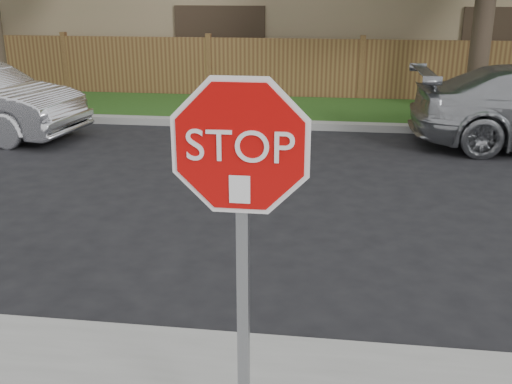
# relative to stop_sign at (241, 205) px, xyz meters

# --- Properties ---
(ground) EXTENTS (90.00, 90.00, 0.00)m
(ground) POSITION_rel_stop_sign_xyz_m (1.07, 1.48, -1.83)
(ground) COLOR black
(ground) RESTS_ON ground
(far_curb) EXTENTS (70.00, 0.30, 0.15)m
(far_curb) POSITION_rel_stop_sign_xyz_m (1.07, 9.63, -1.75)
(far_curb) COLOR gray
(far_curb) RESTS_ON ground
(grass_strip) EXTENTS (70.00, 3.00, 0.12)m
(grass_strip) POSITION_rel_stop_sign_xyz_m (1.07, 11.28, -1.77)
(grass_strip) COLOR #1E4714
(grass_strip) RESTS_ON ground
(fence) EXTENTS (70.00, 0.12, 1.60)m
(fence) POSITION_rel_stop_sign_xyz_m (1.07, 12.88, -1.03)
(fence) COLOR brown
(fence) RESTS_ON ground
(stop_sign) EXTENTS (1.01, 0.13, 2.55)m
(stop_sign) POSITION_rel_stop_sign_xyz_m (0.00, 0.00, 0.00)
(stop_sign) COLOR gray
(stop_sign) RESTS_ON sidewalk_near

